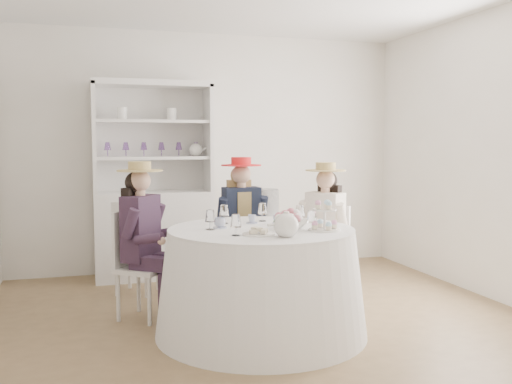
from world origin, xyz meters
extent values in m
plane|color=brown|center=(0.00, 0.00, 0.00)|extent=(4.50, 4.50, 0.00)
plane|color=silver|center=(0.00, 2.00, 1.35)|extent=(4.50, 0.00, 4.50)
plane|color=silver|center=(0.00, -2.00, 1.35)|extent=(4.50, 0.00, 4.50)
plane|color=silver|center=(2.25, 0.00, 1.35)|extent=(0.00, 4.50, 4.50)
cone|color=white|center=(-0.10, -0.37, 0.40)|extent=(1.62, 1.62, 0.80)
cylinder|color=white|center=(-0.10, -0.37, 0.81)|extent=(1.42, 1.42, 0.02)
cube|color=silver|center=(-0.68, 1.71, 0.47)|extent=(1.32, 0.74, 0.94)
cube|color=silver|center=(-0.68, 1.92, 1.51)|extent=(1.23, 0.33, 1.15)
cube|color=silver|center=(-0.68, 1.71, 2.08)|extent=(1.32, 0.74, 0.06)
cube|color=silver|center=(-1.28, 1.71, 1.51)|extent=(0.15, 0.47, 1.15)
cube|color=silver|center=(-0.08, 1.71, 1.51)|extent=(0.15, 0.47, 1.15)
cube|color=silver|center=(-0.68, 1.71, 1.30)|extent=(1.23, 0.67, 0.03)
cube|color=silver|center=(-0.68, 1.71, 1.69)|extent=(1.23, 0.67, 0.03)
sphere|color=white|center=(-0.21, 1.71, 1.38)|extent=(0.15, 0.15, 0.15)
cube|color=silver|center=(0.61, 1.75, 0.32)|extent=(0.46, 0.46, 0.63)
cylinder|color=black|center=(0.61, 1.75, 0.78)|extent=(0.39, 0.39, 0.30)
cube|color=silver|center=(-0.93, 0.25, 0.42)|extent=(0.52, 0.52, 0.04)
cylinder|color=silver|center=(-0.91, 0.04, 0.20)|extent=(0.03, 0.03, 0.41)
cylinder|color=silver|center=(-0.72, 0.27, 0.20)|extent=(0.03, 0.03, 0.41)
cylinder|color=silver|center=(-1.14, 0.23, 0.20)|extent=(0.03, 0.03, 0.41)
cylinder|color=silver|center=(-0.96, 0.46, 0.20)|extent=(0.03, 0.03, 0.41)
cube|color=silver|center=(-1.06, 0.35, 0.67)|extent=(0.24, 0.29, 0.46)
cube|color=black|center=(-0.95, 0.26, 0.76)|extent=(0.35, 0.38, 0.54)
cube|color=black|center=(-0.90, 0.11, 0.49)|extent=(0.32, 0.29, 0.11)
cylinder|color=black|center=(-0.79, 0.03, 0.21)|extent=(0.09, 0.09, 0.43)
cylinder|color=black|center=(-1.04, 0.09, 0.83)|extent=(0.18, 0.17, 0.26)
cube|color=black|center=(-0.79, 0.25, 0.49)|extent=(0.32, 0.29, 0.11)
cylinder|color=black|center=(-0.69, 0.17, 0.21)|extent=(0.09, 0.09, 0.43)
cylinder|color=black|center=(-0.80, 0.39, 0.83)|extent=(0.18, 0.17, 0.26)
cylinder|color=#D8A889|center=(-0.95, 0.26, 1.05)|extent=(0.08, 0.08, 0.07)
sphere|color=#D8A889|center=(-0.95, 0.26, 1.15)|extent=(0.18, 0.18, 0.18)
sphere|color=black|center=(-0.98, 0.29, 1.14)|extent=(0.18, 0.18, 0.18)
cube|color=black|center=(-1.00, 0.31, 0.92)|extent=(0.20, 0.22, 0.35)
cylinder|color=tan|center=(-0.95, 0.26, 1.24)|extent=(0.37, 0.37, 0.01)
cylinder|color=tan|center=(-0.95, 0.26, 1.27)|extent=(0.19, 0.19, 0.07)
cube|color=silver|center=(0.03, 0.66, 0.42)|extent=(0.39, 0.39, 0.04)
cylinder|color=silver|center=(-0.12, 0.50, 0.21)|extent=(0.03, 0.03, 0.41)
cylinder|color=silver|center=(0.18, 0.51, 0.21)|extent=(0.03, 0.03, 0.41)
cylinder|color=silver|center=(-0.13, 0.80, 0.21)|extent=(0.03, 0.03, 0.41)
cylinder|color=silver|center=(0.17, 0.82, 0.21)|extent=(0.03, 0.03, 0.41)
cube|color=silver|center=(0.02, 0.83, 0.68)|extent=(0.36, 0.04, 0.47)
cube|color=#181E30|center=(0.03, 0.68, 0.77)|extent=(0.35, 0.20, 0.55)
cube|color=tan|center=(0.03, 0.68, 0.77)|extent=(0.14, 0.21, 0.47)
cube|color=#181E30|center=(-0.05, 0.54, 0.50)|extent=(0.14, 0.33, 0.11)
cylinder|color=#181E30|center=(-0.05, 0.41, 0.22)|extent=(0.09, 0.09, 0.43)
cylinder|color=#181E30|center=(-0.17, 0.63, 0.84)|extent=(0.09, 0.17, 0.26)
cube|color=#181E30|center=(0.12, 0.55, 0.50)|extent=(0.14, 0.33, 0.11)
cylinder|color=#181E30|center=(0.12, 0.42, 0.22)|extent=(0.09, 0.09, 0.43)
cylinder|color=#181E30|center=(0.22, 0.65, 0.84)|extent=(0.09, 0.17, 0.26)
cylinder|color=#D8A889|center=(0.03, 0.68, 1.06)|extent=(0.08, 0.08, 0.08)
sphere|color=#D8A889|center=(0.03, 0.68, 1.17)|extent=(0.18, 0.18, 0.18)
sphere|color=tan|center=(0.02, 0.72, 1.15)|extent=(0.18, 0.18, 0.18)
cube|color=tan|center=(0.02, 0.75, 0.93)|extent=(0.23, 0.08, 0.36)
cylinder|color=red|center=(0.03, 0.68, 1.25)|extent=(0.38, 0.38, 0.01)
cylinder|color=red|center=(0.03, 0.68, 1.29)|extent=(0.19, 0.19, 0.08)
cube|color=silver|center=(0.70, 0.29, 0.41)|extent=(0.51, 0.51, 0.04)
cylinder|color=silver|center=(0.50, 0.32, 0.20)|extent=(0.03, 0.03, 0.40)
cylinder|color=silver|center=(0.67, 0.08, 0.20)|extent=(0.03, 0.03, 0.40)
cylinder|color=silver|center=(0.74, 0.49, 0.20)|extent=(0.03, 0.03, 0.40)
cylinder|color=silver|center=(0.91, 0.25, 0.20)|extent=(0.03, 0.03, 0.40)
cube|color=silver|center=(0.84, 0.38, 0.66)|extent=(0.22, 0.30, 0.46)
cube|color=white|center=(0.72, 0.30, 0.75)|extent=(0.34, 0.37, 0.53)
cube|color=white|center=(0.57, 0.29, 0.48)|extent=(0.32, 0.27, 0.11)
cylinder|color=white|center=(0.46, 0.22, 0.21)|extent=(0.09, 0.09, 0.42)
cylinder|color=white|center=(0.58, 0.43, 0.81)|extent=(0.18, 0.16, 0.25)
cube|color=white|center=(0.66, 0.16, 0.48)|extent=(0.32, 0.27, 0.11)
cylinder|color=white|center=(0.55, 0.09, 0.21)|extent=(0.09, 0.09, 0.42)
cylinder|color=white|center=(0.80, 0.12, 0.81)|extent=(0.18, 0.16, 0.25)
cylinder|color=#D8A889|center=(0.72, 0.30, 1.03)|extent=(0.08, 0.08, 0.07)
sphere|color=#D8A889|center=(0.72, 0.30, 1.13)|extent=(0.17, 0.17, 0.17)
sphere|color=black|center=(0.75, 0.32, 1.12)|extent=(0.17, 0.17, 0.17)
cube|color=black|center=(0.78, 0.34, 0.90)|extent=(0.18, 0.22, 0.35)
cylinder|color=tan|center=(0.72, 0.30, 1.21)|extent=(0.36, 0.36, 0.01)
cylinder|color=tan|center=(0.72, 0.30, 1.25)|extent=(0.18, 0.18, 0.07)
cube|color=silver|center=(-0.91, 1.09, 0.42)|extent=(0.51, 0.51, 0.04)
cylinder|color=silver|center=(-0.71, 1.15, 0.21)|extent=(0.03, 0.03, 0.41)
cylinder|color=silver|center=(-0.97, 1.29, 0.21)|extent=(0.03, 0.03, 0.41)
cylinder|color=silver|center=(-0.85, 0.88, 0.21)|extent=(0.03, 0.03, 0.41)
cylinder|color=silver|center=(-1.11, 1.02, 0.21)|extent=(0.03, 0.03, 0.41)
cube|color=silver|center=(-0.99, 0.94, 0.67)|extent=(0.33, 0.19, 0.47)
imported|color=white|center=(-0.40, -0.28, 0.85)|extent=(0.11, 0.11, 0.07)
imported|color=white|center=(-0.10, -0.11, 0.85)|extent=(0.08, 0.08, 0.06)
imported|color=white|center=(0.10, -0.17, 0.85)|extent=(0.10, 0.10, 0.06)
imported|color=white|center=(0.11, -0.48, 0.85)|extent=(0.29, 0.29, 0.06)
sphere|color=#CF6779|center=(0.17, -0.43, 0.90)|extent=(0.07, 0.07, 0.07)
sphere|color=white|center=(0.16, -0.39, 0.90)|extent=(0.07, 0.07, 0.07)
sphere|color=#CF6779|center=(0.13, -0.37, 0.90)|extent=(0.07, 0.07, 0.07)
sphere|color=white|center=(0.10, -0.37, 0.90)|extent=(0.07, 0.07, 0.07)
sphere|color=#CF6779|center=(0.07, -0.39, 0.90)|extent=(0.07, 0.07, 0.07)
sphere|color=white|center=(0.06, -0.43, 0.90)|extent=(0.07, 0.07, 0.07)
sphere|color=#CF6779|center=(0.07, -0.46, 0.90)|extent=(0.07, 0.07, 0.07)
sphere|color=white|center=(0.10, -0.48, 0.90)|extent=(0.07, 0.07, 0.07)
sphere|color=#CF6779|center=(0.13, -0.48, 0.90)|extent=(0.07, 0.07, 0.07)
sphere|color=white|center=(0.16, -0.46, 0.90)|extent=(0.07, 0.07, 0.07)
sphere|color=white|center=(-0.05, -0.80, 0.89)|extent=(0.18, 0.18, 0.18)
cylinder|color=white|center=(0.06, -0.80, 0.90)|extent=(0.10, 0.03, 0.08)
cylinder|color=white|center=(-0.05, -0.80, 0.98)|extent=(0.04, 0.04, 0.02)
cylinder|color=white|center=(-0.21, -0.67, 0.82)|extent=(0.23, 0.23, 0.01)
cube|color=beige|center=(-0.25, -0.68, 0.84)|extent=(0.05, 0.04, 0.03)
cube|color=beige|center=(-0.21, -0.67, 0.85)|extent=(0.06, 0.05, 0.03)
cube|color=beige|center=(-0.16, -0.65, 0.84)|extent=(0.06, 0.06, 0.03)
cube|color=beige|center=(-0.23, -0.63, 0.85)|extent=(0.06, 0.06, 0.03)
cube|color=beige|center=(-0.18, -0.70, 0.84)|extent=(0.06, 0.06, 0.03)
cylinder|color=white|center=(0.32, -0.61, 0.82)|extent=(0.23, 0.23, 0.01)
cylinder|color=white|center=(0.32, -0.61, 0.89)|extent=(0.02, 0.02, 0.15)
cylinder|color=white|center=(0.32, -0.61, 0.97)|extent=(0.17, 0.17, 0.01)
camera|label=1|loc=(-1.36, -4.48, 1.47)|focal=40.00mm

